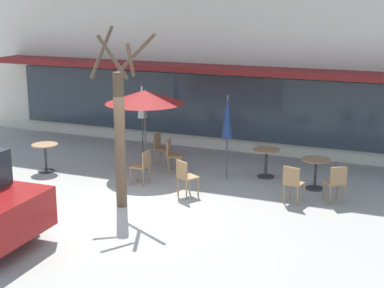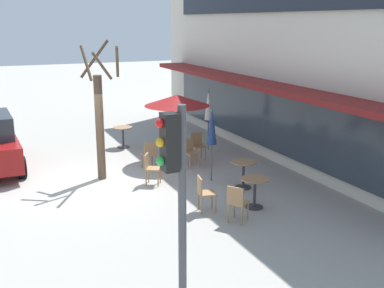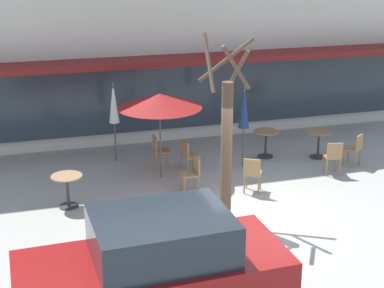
{
  "view_description": "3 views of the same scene",
  "coord_description": "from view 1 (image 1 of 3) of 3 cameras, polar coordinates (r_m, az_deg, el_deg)",
  "views": [
    {
      "loc": [
        5.87,
        -10.51,
        4.58
      ],
      "look_at": [
        0.14,
        3.07,
        0.89
      ],
      "focal_mm": 55.0,
      "sensor_mm": 36.0,
      "label": 1
    },
    {
      "loc": [
        12.87,
        -2.59,
        4.49
      ],
      "look_at": [
        0.74,
        2.77,
        1.08
      ],
      "focal_mm": 45.0,
      "sensor_mm": 36.0,
      "label": 2
    },
    {
      "loc": [
        -4.43,
        -10.5,
        5.63
      ],
      "look_at": [
        -0.51,
        2.8,
        0.93
      ],
      "focal_mm": 55.0,
      "sensor_mm": 36.0,
      "label": 3
    }
  ],
  "objects": [
    {
      "name": "cafe_table_near_wall",
      "position": [
        15.38,
        7.2,
        -1.37
      ],
      "size": [
        0.7,
        0.7,
        0.76
      ],
      "color": "#333338",
      "rests_on": "ground"
    },
    {
      "name": "building_facade",
      "position": [
        21.31,
        7.02,
        11.54
      ],
      "size": [
        18.12,
        9.1,
        7.35
      ],
      "color": "beige",
      "rests_on": "ground"
    },
    {
      "name": "cafe_chair_4",
      "position": [
        16.44,
        -3.08,
        -0.23
      ],
      "size": [
        0.4,
        0.4,
        0.89
      ],
      "color": "#9E754C",
      "rests_on": "ground"
    },
    {
      "name": "patio_umbrella_green_folded",
      "position": [
        14.88,
        3.45,
        2.6
      ],
      "size": [
        0.28,
        0.28,
        2.2
      ],
      "color": "#4C4C51",
      "rests_on": "ground"
    },
    {
      "name": "street_tree",
      "position": [
        12.95,
        -6.99,
        1.51
      ],
      "size": [
        1.2,
        1.14,
        3.97
      ],
      "color": "brown",
      "rests_on": "ground"
    },
    {
      "name": "cafe_chair_3",
      "position": [
        13.5,
        9.77,
        -3.61
      ],
      "size": [
        0.47,
        0.47,
        0.89
      ],
      "color": "#9E754C",
      "rests_on": "ground"
    },
    {
      "name": "cafe_chair_0",
      "position": [
        13.73,
        13.79,
        -3.52
      ],
      "size": [
        0.56,
        0.56,
        0.89
      ],
      "color": "#9E754C",
      "rests_on": "ground"
    },
    {
      "name": "cafe_table_streetside",
      "position": [
        14.64,
        11.9,
        -2.36
      ],
      "size": [
        0.7,
        0.7,
        0.76
      ],
      "color": "#333338",
      "rests_on": "ground"
    },
    {
      "name": "cafe_chair_2",
      "position": [
        13.76,
        -0.64,
        -3.07
      ],
      "size": [
        0.55,
        0.55,
        0.89
      ],
      "color": "#9E754C",
      "rests_on": "ground"
    },
    {
      "name": "patio_umbrella_cream_folded",
      "position": [
        15.58,
        -4.62,
        4.58
      ],
      "size": [
        2.1,
        2.1,
        2.2
      ],
      "color": "#4C4C51",
      "rests_on": "ground"
    },
    {
      "name": "patio_umbrella_corner_open",
      "position": [
        17.42,
        -4.87,
        4.27
      ],
      "size": [
        0.28,
        0.28,
        2.2
      ],
      "color": "#4C4C51",
      "rests_on": "ground"
    },
    {
      "name": "cafe_table_by_tree",
      "position": [
        16.23,
        -14.05,
        -0.86
      ],
      "size": [
        0.7,
        0.7,
        0.76
      ],
      "color": "#333338",
      "rests_on": "ground"
    },
    {
      "name": "ground_plane",
      "position": [
        12.88,
        -5.94,
        -6.84
      ],
      "size": [
        80.0,
        80.0,
        0.0
      ],
      "primitive_type": "plane",
      "color": "#9E9B93"
    },
    {
      "name": "cafe_chair_1",
      "position": [
        14.7,
        -4.8,
        -2.0
      ],
      "size": [
        0.4,
        0.4,
        0.89
      ],
      "color": "#9E754C",
      "rests_on": "ground"
    },
    {
      "name": "cafe_chair_5",
      "position": [
        15.68,
        -1.89,
        -0.93
      ],
      "size": [
        0.48,
        0.48,
        0.89
      ],
      "color": "#9E754C",
      "rests_on": "ground"
    }
  ]
}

